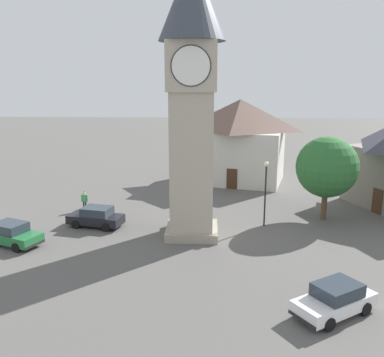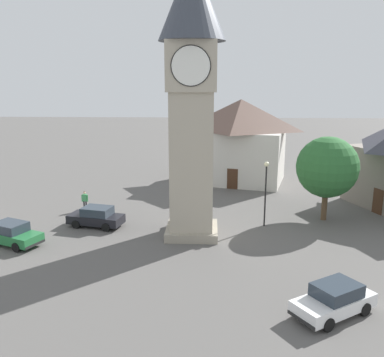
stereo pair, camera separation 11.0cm
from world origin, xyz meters
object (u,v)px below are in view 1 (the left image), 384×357
(clock_tower, at_px, (192,79))
(car_red_corner, at_px, (335,299))
(tree, at_px, (327,167))
(car_silver_kerb, at_px, (96,217))
(pedestrian, at_px, (84,199))
(car_blue_kerb, at_px, (12,234))
(lamp_post, at_px, (266,183))
(building_terrace_right, at_px, (240,140))

(clock_tower, distance_m, car_red_corner, 15.94)
(clock_tower, xyz_separation_m, tree, (10.29, 3.79, -6.61))
(car_silver_kerb, xyz_separation_m, pedestrian, (-2.04, 3.90, 0.25))
(car_red_corner, bearing_deg, car_blue_kerb, 158.13)
(car_red_corner, distance_m, pedestrian, 22.51)
(clock_tower, xyz_separation_m, car_silver_kerb, (-7.30, 1.37, -10.09))
(clock_tower, xyz_separation_m, pedestrian, (-9.35, 5.27, -9.84))
(pedestrian, height_order, lamp_post, lamp_post)
(car_red_corner, xyz_separation_m, tree, (3.16, 13.86, 3.48))
(clock_tower, height_order, car_blue_kerb, clock_tower)
(car_blue_kerb, distance_m, car_red_corner, 20.58)
(car_red_corner, xyz_separation_m, building_terrace_right, (-2.68, 26.68, 3.79))
(lamp_post, bearing_deg, pedestrian, 167.88)
(pedestrian, bearing_deg, lamp_post, -12.12)
(car_blue_kerb, bearing_deg, clock_tower, 11.36)
(tree, bearing_deg, car_red_corner, -102.85)
(clock_tower, height_order, car_red_corner, clock_tower)
(car_silver_kerb, relative_size, car_red_corner, 1.00)
(car_blue_kerb, relative_size, tree, 0.67)
(building_terrace_right, bearing_deg, car_blue_kerb, -130.81)
(car_red_corner, height_order, tree, tree)
(pedestrian, distance_m, tree, 19.95)
(tree, bearing_deg, car_blue_kerb, -164.46)
(car_red_corner, distance_m, tree, 14.64)
(car_red_corner, distance_m, lamp_post, 12.56)
(tree, height_order, lamp_post, tree)
(car_red_corner, bearing_deg, pedestrian, 137.04)
(tree, bearing_deg, lamp_post, -160.98)
(car_blue_kerb, height_order, car_red_corner, same)
(clock_tower, xyz_separation_m, car_blue_kerb, (-11.98, -2.41, -10.09))
(pedestrian, xyz_separation_m, tree, (19.63, -1.48, 3.23))
(car_blue_kerb, xyz_separation_m, building_terrace_right, (16.42, 19.02, 3.79))
(car_silver_kerb, distance_m, lamp_post, 12.97)
(car_silver_kerb, distance_m, car_red_corner, 18.41)
(clock_tower, height_order, car_silver_kerb, clock_tower)
(car_silver_kerb, bearing_deg, tree, 7.83)
(lamp_post, bearing_deg, tree, 19.02)
(car_red_corner, relative_size, building_terrace_right, 0.39)
(car_blue_kerb, xyz_separation_m, pedestrian, (2.63, 7.67, 0.25))
(pedestrian, bearing_deg, car_red_corner, -42.96)
(car_blue_kerb, height_order, car_silver_kerb, same)
(clock_tower, relative_size, lamp_post, 3.76)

